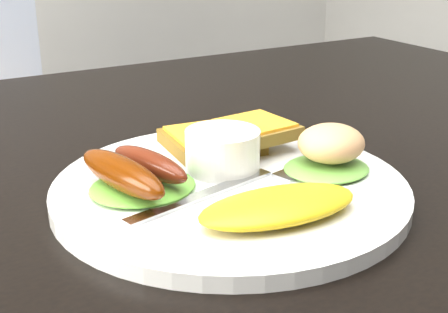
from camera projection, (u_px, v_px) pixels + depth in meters
name	position (u px, v px, depth m)	size (l,w,h in m)	color
dining_table	(206.00, 165.00, 0.64)	(1.20, 0.80, 0.04)	black
plate	(230.00, 189.00, 0.52)	(0.29, 0.29, 0.01)	white
lettuce_left	(143.00, 187.00, 0.50)	(0.09, 0.08, 0.01)	green
lettuce_right	(326.00, 168.00, 0.54)	(0.08, 0.07, 0.01)	#609737
omelette	(279.00, 206.00, 0.45)	(0.13, 0.06, 0.02)	gold
sausage_a	(121.00, 173.00, 0.48)	(0.03, 0.11, 0.03)	#5C2602
sausage_b	(149.00, 164.00, 0.50)	(0.02, 0.09, 0.02)	#5D2E12
ramekin	(223.00, 152.00, 0.54)	(0.06, 0.06, 0.04)	white
toast_a	(211.00, 142.00, 0.59)	(0.08, 0.08, 0.01)	brown
toast_b	(255.00, 130.00, 0.58)	(0.07, 0.07, 0.01)	brown
potato_salad	(331.00, 143.00, 0.54)	(0.06, 0.06, 0.03)	beige
fork	(202.00, 196.00, 0.49)	(0.14, 0.01, 0.00)	#ADAFB7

